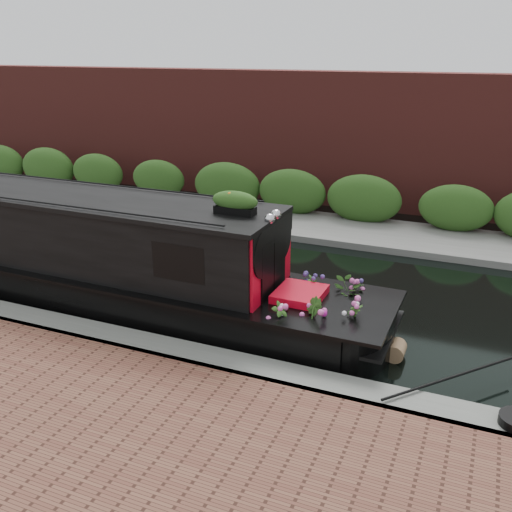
% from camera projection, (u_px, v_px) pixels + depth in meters
% --- Properties ---
extents(ground, '(80.00, 80.00, 0.00)m').
position_uv_depth(ground, '(209.00, 278.00, 12.25)').
color(ground, black).
rests_on(ground, ground).
extents(near_bank_coping, '(40.00, 0.60, 0.50)m').
position_uv_depth(near_bank_coping, '(117.00, 349.00, 9.40)').
color(near_bank_coping, slate).
rests_on(near_bank_coping, ground).
extents(far_bank_path, '(40.00, 2.40, 0.34)m').
position_uv_depth(far_bank_path, '(278.00, 225.00, 15.88)').
color(far_bank_path, slate).
rests_on(far_bank_path, ground).
extents(far_hedge, '(40.00, 1.10, 2.80)m').
position_uv_depth(far_hedge, '(289.00, 217.00, 16.66)').
color(far_hedge, '#284D19').
rests_on(far_hedge, ground).
extents(far_brick_wall, '(40.00, 1.00, 8.00)m').
position_uv_depth(far_brick_wall, '(311.00, 200.00, 18.48)').
color(far_brick_wall, maroon).
rests_on(far_brick_wall, ground).
extents(narrowboat, '(11.53, 2.14, 2.69)m').
position_uv_depth(narrowboat, '(82.00, 259.00, 11.05)').
color(narrowboat, black).
rests_on(narrowboat, ground).
extents(rope_fender, '(0.29, 0.37, 0.29)m').
position_uv_depth(rope_fender, '(396.00, 350.00, 9.06)').
color(rope_fender, '#8A6A48').
rests_on(rope_fender, ground).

